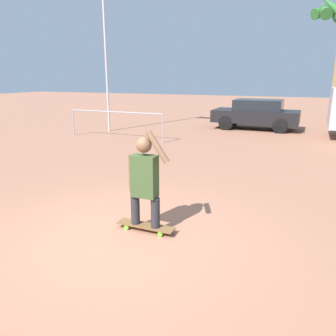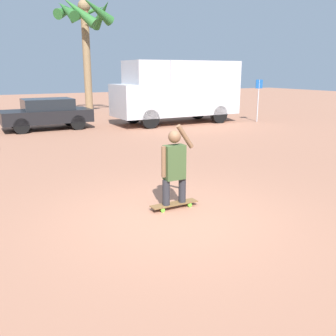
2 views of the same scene
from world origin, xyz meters
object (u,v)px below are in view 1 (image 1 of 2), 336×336
flagpole (106,30)px  person_skateboarder (144,178)px  parked_car_black (256,113)px  skateboard (146,226)px

flagpole → person_skateboarder: bearing=-54.1°
person_skateboarder → parked_car_black: 11.47m
parked_car_black → flagpole: bearing=-152.2°
skateboard → parked_car_black: size_ratio=0.25×
person_skateboarder → flagpole: bearing=125.9°
person_skateboarder → skateboard: bearing=0.0°
skateboard → parked_car_black: 11.49m
skateboard → flagpole: bearing=125.9°
skateboard → flagpole: size_ratio=0.13×
skateboard → person_skateboarder: person_skateboarder is taller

